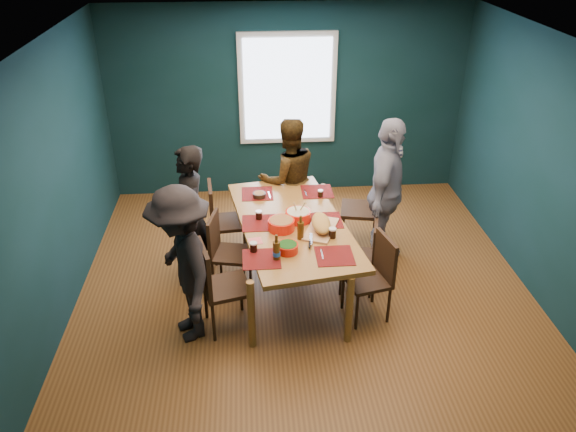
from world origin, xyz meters
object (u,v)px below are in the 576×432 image
(person_back, at_px, (288,179))
(chair_left_near, at_px, (217,281))
(chair_left_mid, at_px, (223,247))
(chair_right_near, at_px, (375,271))
(bowl_dumpling, at_px, (298,215))
(person_far_left, at_px, (191,217))
(bowl_herbs, at_px, (288,248))
(chair_left_far, at_px, (221,216))
(bowl_salad, at_px, (281,224))
(person_right, at_px, (386,193))
(person_near_left, at_px, (182,266))
(chair_right_mid, at_px, (365,251))
(cutting_board, at_px, (321,225))
(dining_table, at_px, (292,228))
(chair_right_far, at_px, (369,203))

(person_back, bearing_deg, chair_left_near, 51.52)
(chair_left_mid, bearing_deg, chair_right_near, -9.79)
(person_back, distance_m, bowl_dumpling, 1.09)
(person_far_left, xyz_separation_m, bowl_herbs, (1.00, -0.76, 0.04))
(chair_left_far, distance_m, bowl_dumpling, 1.10)
(bowl_salad, bearing_deg, person_right, 25.01)
(person_near_left, xyz_separation_m, bowl_salad, (0.97, 0.60, 0.06))
(person_right, relative_size, bowl_dumpling, 6.50)
(chair_right_mid, height_order, person_near_left, person_near_left)
(chair_left_near, height_order, bowl_dumpling, bowl_dumpling)
(person_back, height_order, bowl_salad, person_back)
(chair_left_far, relative_size, chair_right_mid, 1.15)
(bowl_dumpling, distance_m, cutting_board, 0.31)
(dining_table, height_order, person_right, person_right)
(person_far_left, xyz_separation_m, bowl_salad, (0.97, -0.33, 0.06))
(chair_left_far, distance_m, person_far_left, 0.61)
(bowl_dumpling, bearing_deg, dining_table, -155.59)
(bowl_salad, bearing_deg, person_near_left, -148.54)
(person_right, height_order, bowl_salad, person_right)
(chair_left_far, relative_size, bowl_salad, 3.47)
(dining_table, relative_size, person_right, 1.28)
(chair_left_mid, distance_m, person_far_left, 0.47)
(chair_left_far, distance_m, chair_left_mid, 0.62)
(chair_left_far, bearing_deg, person_back, 24.20)
(dining_table, relative_size, bowl_salad, 8.19)
(chair_left_mid, height_order, chair_right_far, chair_right_far)
(person_far_left, height_order, person_near_left, person_far_left)
(person_far_left, bearing_deg, person_back, 122.12)
(person_back, bearing_deg, bowl_salad, 68.87)
(chair_left_mid, xyz_separation_m, person_back, (0.80, 1.09, 0.27))
(bowl_salad, xyz_separation_m, cutting_board, (0.41, -0.05, 0.01))
(chair_right_far, bearing_deg, chair_right_near, -87.16)
(chair_left_mid, height_order, bowl_dumpling, bowl_dumpling)
(chair_left_mid, bearing_deg, person_right, 24.00)
(chair_left_far, distance_m, chair_right_mid, 1.76)
(dining_table, xyz_separation_m, chair_left_mid, (-0.75, 0.03, -0.22))
(chair_left_near, distance_m, bowl_salad, 0.91)
(chair_left_near, height_order, chair_right_far, chair_right_far)
(dining_table, bearing_deg, bowl_salad, -139.80)
(chair_left_mid, distance_m, chair_right_mid, 1.55)
(chair_right_mid, relative_size, bowl_salad, 3.02)
(chair_right_mid, bearing_deg, chair_left_near, -147.71)
(dining_table, height_order, chair_left_near, chair_left_near)
(chair_left_far, height_order, bowl_herbs, chair_left_far)
(dining_table, xyz_separation_m, person_near_left, (-1.10, -0.74, 0.07))
(chair_right_far, xyz_separation_m, chair_right_mid, (-0.22, -0.91, -0.11))
(chair_right_mid, height_order, chair_right_near, chair_right_near)
(chair_left_far, bearing_deg, person_far_left, -128.04)
(chair_right_near, bearing_deg, chair_right_far, 67.51)
(person_near_left, distance_m, bowl_herbs, 1.02)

